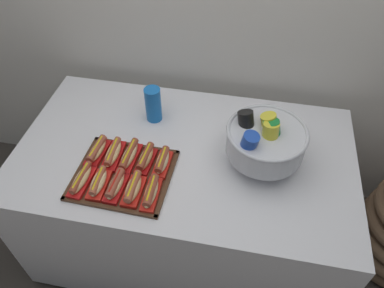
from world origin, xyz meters
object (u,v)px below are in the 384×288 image
object	(u,v)px
hot_dog_0	(81,179)
hot_dog_6	(113,154)
hot_dog_9	(162,162)
punch_bowl	(265,140)
serving_tray	(124,175)
hot_dog_2	(116,185)
hot_dog_4	(151,192)
hot_dog_5	(97,151)
cup_stack	(153,104)
buffet_table	(185,199)
hot_dog_1	(98,183)
hot_dog_3	(133,189)
hot_dog_7	(129,156)
hot_dog_8	(146,158)

from	to	relation	value
hot_dog_0	hot_dog_6	bearing A→B (deg)	63.92
hot_dog_9	punch_bowl	xyz separation A→B (m)	(0.42, 0.11, 0.10)
serving_tray	hot_dog_2	distance (m)	0.09
serving_tray	hot_dog_0	distance (m)	0.17
hot_dog_6	serving_tray	bearing A→B (deg)	-49.36
hot_dog_4	hot_dog_5	distance (m)	0.34
hot_dog_0	hot_dog_2	size ratio (longest dim) A/B	1.11
punch_bowl	cup_stack	size ratio (longest dim) A/B	1.88
serving_tray	buffet_table	bearing A→B (deg)	39.59
serving_tray	hot_dog_2	bearing A→B (deg)	-91.63
hot_dog_0	cup_stack	xyz separation A→B (m)	(0.19, 0.46, 0.06)
hot_dog_1	hot_dog_4	bearing A→B (deg)	-1.63
buffet_table	hot_dog_9	distance (m)	0.43
hot_dog_3	serving_tray	bearing A→B (deg)	130.64
buffet_table	punch_bowl	distance (m)	0.62
buffet_table	cup_stack	bearing A→B (deg)	135.10
hot_dog_2	punch_bowl	bearing A→B (deg)	25.09
hot_dog_7	hot_dog_9	bearing A→B (deg)	-1.63
cup_stack	punch_bowl	bearing A→B (deg)	-19.74
hot_dog_1	hot_dog_9	size ratio (longest dim) A/B	1.04
cup_stack	hot_dog_7	bearing A→B (deg)	-96.39
hot_dog_0	hot_dog_7	distance (m)	0.22
punch_bowl	cup_stack	xyz separation A→B (m)	(-0.53, 0.19, -0.05)
hot_dog_0	hot_dog_8	xyz separation A→B (m)	(0.23, 0.16, 0.00)
hot_dog_2	punch_bowl	xyz separation A→B (m)	(0.57, 0.27, 0.10)
buffet_table	cup_stack	xyz separation A→B (m)	(-0.19, 0.19, 0.46)
hot_dog_0	hot_dog_9	distance (m)	0.34
punch_bowl	buffet_table	bearing A→B (deg)	179.73
hot_dog_0	hot_dog_7	world-z (taller)	hot_dog_7
hot_dog_7	punch_bowl	bearing A→B (deg)	10.28
hot_dog_6	cup_stack	size ratio (longest dim) A/B	0.99
hot_dog_7	hot_dog_3	bearing A→B (deg)	-67.19
hot_dog_1	hot_dog_3	distance (m)	0.15
serving_tray	hot_dog_0	size ratio (longest dim) A/B	2.34
buffet_table	hot_dog_9	bearing A→B (deg)	-124.13
hot_dog_6	cup_stack	bearing A→B (deg)	69.73
hot_dog_8	hot_dog_6	bearing A→B (deg)	178.37
hot_dog_2	hot_dog_6	bearing A→B (deg)	112.81
hot_dog_5	punch_bowl	size ratio (longest dim) A/B	0.50
hot_dog_7	hot_dog_9	xyz separation A→B (m)	(0.15, -0.00, -0.00)
hot_dog_6	hot_dog_9	bearing A→B (deg)	-1.63
hot_dog_5	hot_dog_3	bearing A→B (deg)	-37.89
hot_dog_7	buffet_table	bearing A→B (deg)	25.03
punch_bowl	hot_dog_4	bearing A→B (deg)	-147.18
serving_tray	hot_dog_7	bearing A→B (deg)	88.37
hot_dog_8	cup_stack	world-z (taller)	cup_stack
hot_dog_4	punch_bowl	distance (m)	0.51
hot_dog_5	hot_dog_9	world-z (taller)	hot_dog_9
hot_dog_6	hot_dog_9	size ratio (longest dim) A/B	1.16
hot_dog_1	hot_dog_9	world-z (taller)	hot_dog_9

